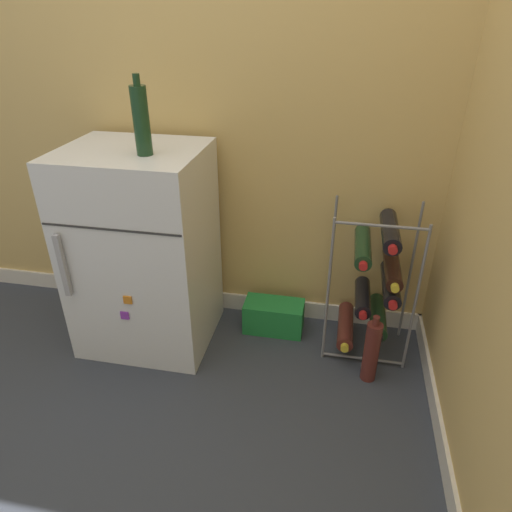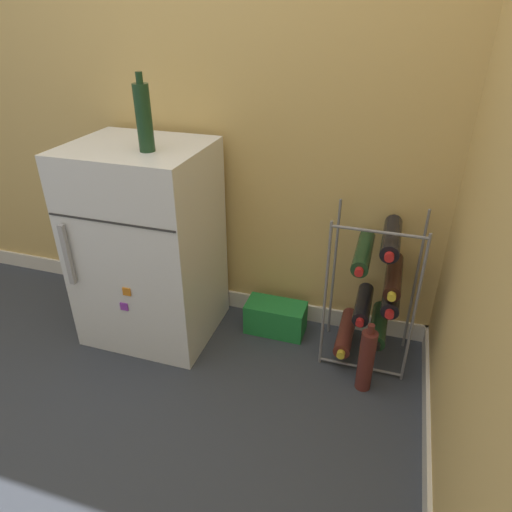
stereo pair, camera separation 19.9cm
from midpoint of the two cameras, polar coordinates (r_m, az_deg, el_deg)
name	(u,v)px [view 2 (the right image)]	position (r m, az deg, el deg)	size (l,w,h in m)	color
ground_plane	(224,384)	(2.02, -1.05, -15.86)	(14.00, 14.00, 0.00)	#333842
wall_back	(267,56)	(2.01, 4.50, 23.66)	(6.64, 0.07, 2.50)	tan
mini_fridge	(148,245)	(2.11, -10.76, 1.31)	(0.58, 0.52, 0.92)	silver
wine_rack	(375,290)	(2.03, 17.41, -4.15)	(0.37, 0.33, 0.70)	slate
soda_box	(276,318)	(2.26, 5.01, -7.76)	(0.29, 0.15, 0.16)	#1E7F38
fridge_top_bottle	(144,117)	(1.82, -10.73, 16.63)	(0.06, 0.06, 0.29)	#19381E
loose_bottle_floor	(366,360)	(1.99, 16.49, -12.47)	(0.07, 0.07, 0.32)	#56231E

